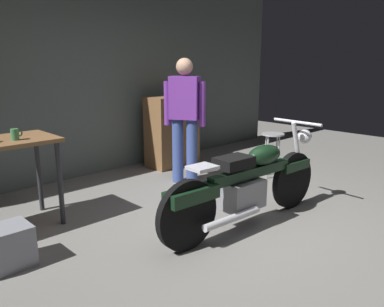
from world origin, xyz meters
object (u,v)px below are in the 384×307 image
object	(u,v)px
person_standing	(185,116)
mug_green_speckled	(15,134)
wooden_dresser	(172,131)
shop_stool	(273,143)
storage_bin	(2,248)
motorcycle	(248,183)

from	to	relation	value
person_standing	mug_green_speckled	xyz separation A→B (m)	(-2.18, 0.00, 0.03)
wooden_dresser	mug_green_speckled	world-z (taller)	wooden_dresser
shop_stool	mug_green_speckled	distance (m)	3.33
storage_bin	mug_green_speckled	world-z (taller)	mug_green_speckled
motorcycle	storage_bin	size ratio (longest dim) A/B	4.98
person_standing	wooden_dresser	distance (m)	1.00
wooden_dresser	mug_green_speckled	bearing A→B (deg)	-163.20
storage_bin	mug_green_speckled	xyz separation A→B (m)	(0.41, 0.65, 0.78)
shop_stool	wooden_dresser	size ratio (longest dim) A/B	0.58
shop_stool	mug_green_speckled	world-z (taller)	mug_green_speckled
storage_bin	shop_stool	bearing A→B (deg)	-0.71
motorcycle	storage_bin	distance (m)	2.26
mug_green_speckled	motorcycle	bearing A→B (deg)	-41.81
motorcycle	person_standing	world-z (taller)	person_standing
storage_bin	person_standing	bearing A→B (deg)	13.99
shop_stool	wooden_dresser	distance (m)	1.60
motorcycle	storage_bin	bearing A→B (deg)	161.07
shop_stool	wooden_dresser	world-z (taller)	wooden_dresser
wooden_dresser	storage_bin	distance (m)	3.41
motorcycle	wooden_dresser	xyz separation A→B (m)	(0.99, 2.29, 0.10)
person_standing	storage_bin	world-z (taller)	person_standing
wooden_dresser	storage_bin	bearing A→B (deg)	-154.71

